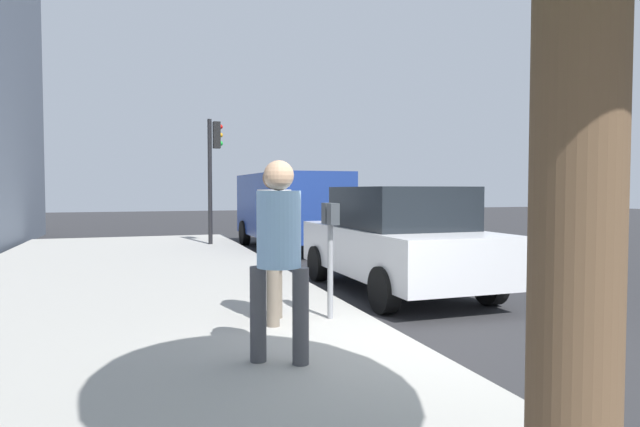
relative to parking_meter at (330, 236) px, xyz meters
name	(u,v)px	position (x,y,z in m)	size (l,w,h in m)	color
ground_plane	(410,351)	(-1.06, -0.52, -1.17)	(80.00, 80.00, 0.00)	#2B2B2D
sidewalk_slab	(108,375)	(-1.06, 2.48, -1.09)	(28.00, 6.00, 0.15)	#A8A59E
parking_meter	(330,236)	(0.00, 0.00, 0.00)	(0.36, 0.12, 1.41)	gray
pedestrian_at_meter	(274,229)	(0.05, 0.69, 0.09)	(0.53, 0.40, 1.85)	#726656
pedestrian_bystander	(279,243)	(-1.44, 1.00, 0.08)	(0.40, 0.50, 1.84)	#47474C
parked_sedan_near	(396,239)	(1.99, -1.87, -0.27)	(4.42, 2.00, 1.77)	silver
parked_van_far	(289,206)	(8.80, -1.87, 0.09)	(5.25, 2.23, 2.18)	navy
traffic_signal	(213,160)	(9.59, 0.17, 1.41)	(0.24, 0.44, 3.60)	black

